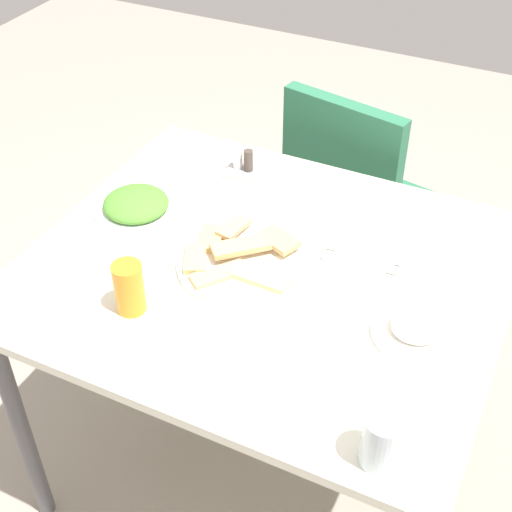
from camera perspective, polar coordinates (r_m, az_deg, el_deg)
The scene contains 12 objects.
ground_plane at distance 2.28m, azimuth 0.64°, elevation -15.77°, with size 6.00×6.00×0.00m, color gray.
dining_table at distance 1.76m, azimuth 0.80°, elevation -2.87°, with size 1.10×0.94×0.77m.
dining_chair at distance 2.43m, azimuth 7.66°, elevation 4.54°, with size 0.50×0.50×0.89m.
pide_platter at distance 1.70m, azimuth -1.37°, elevation -0.31°, with size 0.30×0.30×0.04m.
salad_plate_greens at distance 1.89m, azimuth -9.39°, elevation 3.96°, with size 0.23×0.23×0.05m.
salad_plate_rice at distance 1.56m, azimuth 12.51°, elevation -5.56°, with size 0.19×0.19×0.06m.
soda_can at distance 1.58m, azimuth -9.93°, elevation -2.47°, with size 0.07×0.07×0.12m, color orange.
drinking_glass at distance 1.31m, azimuth 9.92°, elevation -14.03°, with size 0.08×0.08×0.11m, color silver.
paper_napkin at distance 1.73m, azimuth 8.24°, elevation -0.37°, with size 0.13×0.13×0.00m, color white.
fork at distance 1.72m, azimuth 8.06°, elevation -0.62°, with size 0.18×0.02×0.01m, color silver.
spoon at distance 1.74m, azimuth 8.45°, elevation 0.07°, with size 0.18×0.01×0.01m, color silver.
condiment_caddy at distance 2.01m, azimuth -1.02°, elevation 7.13°, with size 0.10×0.10×0.07m.
Camera 1 is at (0.54, -1.18, 1.87)m, focal length 50.97 mm.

